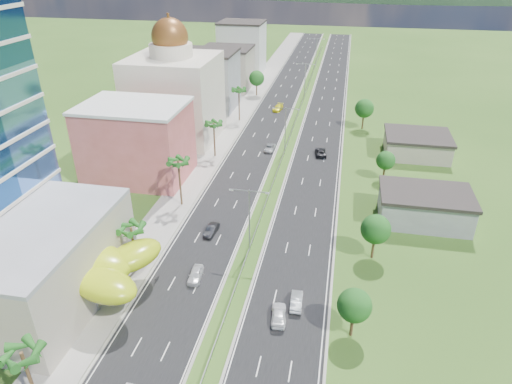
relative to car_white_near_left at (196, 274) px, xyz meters
The scene contains 35 objects.
ground 6.54m from the car_white_near_left, 15.32° to the right, with size 500.00×500.00×0.00m, color #2D5119.
road_left 88.30m from the car_white_near_left, 90.80° to the left, with size 11.00×260.00×0.04m, color black.
road_right 89.35m from the car_white_near_left, 81.14° to the left, with size 11.00×260.00×0.04m, color black.
sidewalk_left 88.94m from the car_white_near_left, 96.94° to the left, with size 7.00×260.00×0.12m, color gray.
median_guardrail 70.55m from the car_white_near_left, 84.91° to the left, with size 0.10×216.06×0.76m.
streetlight_median_b 11.98m from the car_white_near_left, 52.93° to the left, with size 6.04×0.25×11.00m.
streetlight_median_c 49.05m from the car_white_near_left, 82.61° to the left, with size 6.04×0.25×11.00m.
streetlight_median_d 93.69m from the car_white_near_left, 86.16° to the left, with size 6.04×0.25×11.00m.
streetlight_median_e 138.56m from the car_white_near_left, 87.41° to the left, with size 6.04×0.25×11.00m.
lime_canopy 15.47m from the car_white_near_left, 157.40° to the right, with size 18.00×15.00×7.40m.
pink_shophouse 37.88m from the car_white_near_left, 125.67° to the left, with size 20.00×15.00×15.00m, color #BF564E.
domed_building 58.51m from the car_white_near_left, 112.19° to the left, with size 20.00×20.00×28.70m.
midrise_grey 81.31m from the car_white_near_left, 104.84° to the left, with size 16.00×15.00×16.00m, color gray.
midrise_beige 102.57m from the car_white_near_left, 101.68° to the left, with size 16.00×15.00×13.00m, color #A69A89.
midrise_white 125.29m from the car_white_near_left, 99.55° to the left, with size 16.00×15.00×18.00m, color silver.
shed_near 41.46m from the car_white_near_left, 34.20° to the left, with size 15.00×10.00×5.00m, color gray.
shed_far 64.47m from the car_white_near_left, 55.77° to the left, with size 14.00×12.00×4.40m, color #A69A89.
palm_tree_a 26.46m from the car_white_near_left, 111.29° to the right, with size 3.60×3.60×9.10m.
palm_tree_b 11.18m from the car_white_near_left, behind, with size 3.60×3.60×8.10m.
palm_tree_c 23.59m from the car_white_near_left, 114.49° to the left, with size 3.60×3.60×9.60m.
palm_tree_d 44.77m from the car_white_near_left, 102.05° to the left, with size 3.60×3.60×8.60m.
palm_tree_e 69.32m from the car_white_near_left, 97.71° to the left, with size 3.60×3.60×9.40m.
leafy_tree_lfar 93.86m from the car_white_near_left, 95.66° to the left, with size 4.90×4.90×8.05m.
leafy_tree_ra 23.59m from the car_white_near_left, 16.79° to the right, with size 4.20×4.20×6.90m.
leafy_tree_rb 27.63m from the car_white_near_left, 22.15° to the left, with size 4.55×4.55×7.47m.
leafy_tree_rc 47.72m from the car_white_near_left, 53.57° to the left, with size 3.85×3.85×6.33m.
leafy_tree_rd 72.63m from the car_white_near_left, 70.44° to the left, with size 4.90×4.90×8.05m.
car_white_near_left is the anchor object (origin of this frame).
car_dark_left 11.96m from the car_white_near_left, 95.04° to the left, with size 1.50×4.29×1.41m, color black.
car_silver_mid_left 49.00m from the car_white_near_left, 86.92° to the left, with size 2.16×4.69×1.30m, color #999DA0.
car_yellow_far_left 79.23m from the car_white_near_left, 90.03° to the left, with size 2.18×5.36×1.56m, color yellow.
car_white_near_right 14.27m from the car_white_near_left, 23.87° to the right, with size 1.88×4.67×1.59m, color white.
car_silver_right 15.23m from the car_white_near_left, 10.19° to the right, with size 1.53×4.38×1.44m, color #B7BBC0.
car_dark_far_right 50.76m from the car_white_near_left, 73.22° to the left, with size 2.36×5.13×1.42m, color black.
motorcycle 5.61m from the car_white_near_left, 161.30° to the right, with size 0.52×1.73×1.10m, color black.
Camera 1 is at (12.47, -48.06, 42.53)m, focal length 32.00 mm.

